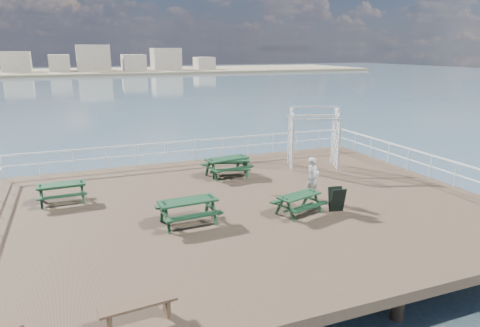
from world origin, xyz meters
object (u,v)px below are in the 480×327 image
(picnic_table_b, at_px, (230,164))
(picnic_table_e, at_px, (299,200))
(picnic_table_a, at_px, (62,189))
(flat_bench_far, at_px, (138,308))
(trellis_arbor, at_px, (313,140))
(picnic_table_d, at_px, (188,206))
(picnic_table_c, at_px, (227,163))
(person, at_px, (313,178))

(picnic_table_b, bearing_deg, picnic_table_e, -66.28)
(picnic_table_a, xyz_separation_m, flat_bench_far, (1.54, -8.45, -0.18))
(flat_bench_far, relative_size, trellis_arbor, 0.56)
(picnic_table_b, xyz_separation_m, picnic_table_e, (0.67, -5.21, -0.05))
(picnic_table_a, xyz_separation_m, picnic_table_e, (7.72, -4.22, -0.03))
(picnic_table_d, bearing_deg, flat_bench_far, -119.36)
(picnic_table_d, bearing_deg, picnic_table_b, 52.60)
(flat_bench_far, bearing_deg, picnic_table_a, 95.26)
(picnic_table_c, distance_m, trellis_arbor, 4.47)
(picnic_table_c, xyz_separation_m, picnic_table_e, (0.78, -5.27, -0.10))
(picnic_table_a, height_order, person, person)
(flat_bench_far, bearing_deg, picnic_table_b, 54.69)
(picnic_table_b, xyz_separation_m, flat_bench_far, (-5.50, -9.44, -0.20))
(trellis_arbor, xyz_separation_m, person, (-2.41, -4.02, -0.50))
(picnic_table_a, height_order, picnic_table_d, picnic_table_d)
(picnic_table_c, bearing_deg, picnic_table_a, 179.18)
(picnic_table_c, height_order, picnic_table_e, picnic_table_c)
(picnic_table_e, distance_m, flat_bench_far, 7.49)
(picnic_table_c, xyz_separation_m, person, (2.00, -4.12, 0.21))
(picnic_table_d, xyz_separation_m, person, (5.05, 0.60, 0.22))
(picnic_table_d, height_order, person, person)
(picnic_table_e, bearing_deg, person, 26.67)
(picnic_table_b, distance_m, picnic_table_c, 0.13)
(picnic_table_e, distance_m, person, 1.71)
(picnic_table_a, relative_size, picnic_table_c, 0.81)
(picnic_table_d, bearing_deg, picnic_table_a, 133.33)
(picnic_table_d, bearing_deg, person, 3.53)
(picnic_table_a, relative_size, picnic_table_e, 0.91)
(picnic_table_e, xyz_separation_m, flat_bench_far, (-6.17, -4.23, -0.15))
(picnic_table_b, xyz_separation_m, picnic_table_d, (-3.16, -4.66, 0.04))
(picnic_table_d, relative_size, flat_bench_far, 1.20)
(picnic_table_a, relative_size, person, 1.07)
(trellis_arbor, height_order, person, trellis_arbor)
(picnic_table_a, height_order, trellis_arbor, trellis_arbor)
(flat_bench_far, bearing_deg, person, 30.97)
(picnic_table_c, distance_m, flat_bench_far, 10.93)
(picnic_table_a, xyz_separation_m, picnic_table_b, (7.05, 0.99, 0.02))
(picnic_table_d, height_order, flat_bench_far, picnic_table_d)
(picnic_table_c, bearing_deg, person, -73.51)
(picnic_table_a, bearing_deg, flat_bench_far, -80.98)
(picnic_table_d, distance_m, trellis_arbor, 8.81)
(picnic_table_a, xyz_separation_m, picnic_table_c, (6.94, 1.05, 0.07))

